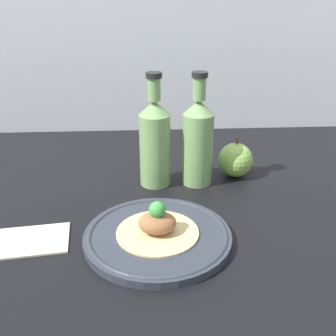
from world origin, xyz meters
TOP-DOWN VIEW (x-y plane):
  - ground_plane at (0.00, 0.00)cm, footprint 180.00×110.00cm
  - wall_backsplash at (0.00, 53.50)cm, footprint 180.00×3.00cm
  - plate at (-8.60, -15.16)cm, footprint 28.52×28.52cm
  - plated_food at (-8.60, -15.16)cm, footprint 15.92×15.92cm
  - cider_bottle_left at (-8.27, 9.82)cm, footprint 7.51×7.51cm
  - cider_bottle_right at (2.11, 9.82)cm, footprint 7.51×7.51cm
  - apple at (12.53, 12.99)cm, footprint 8.90×8.90cm
  - napkin at (-34.05, -14.39)cm, footprint 17.60×12.27cm

SIDE VIEW (x-z plane):
  - ground_plane at x=0.00cm, z-range -4.00..0.00cm
  - napkin at x=-34.05cm, z-range 0.00..0.80cm
  - plate at x=-8.60cm, z-range 0.06..1.92cm
  - plated_food at x=-8.60cm, z-range 0.08..6.89cm
  - apple at x=12.53cm, z-range -0.84..9.76cm
  - cider_bottle_left at x=-8.27cm, z-range -2.51..25.07cm
  - cider_bottle_right at x=2.11cm, z-range -2.51..25.07cm
  - wall_backsplash at x=0.00cm, z-range 0.00..80.00cm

